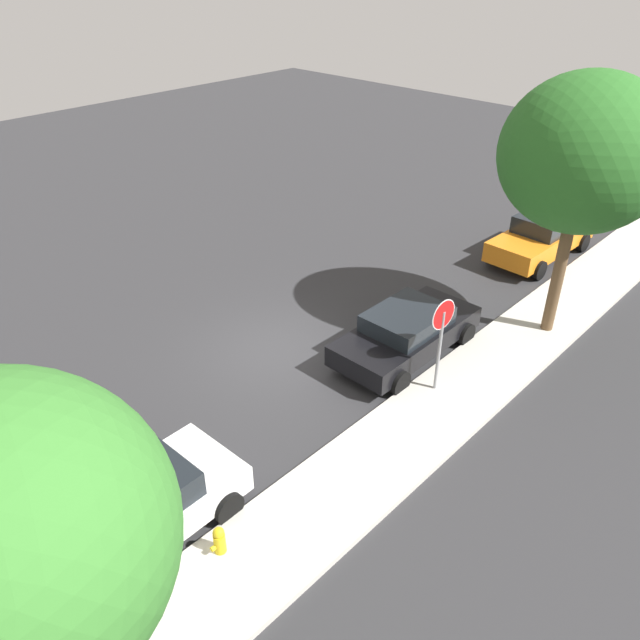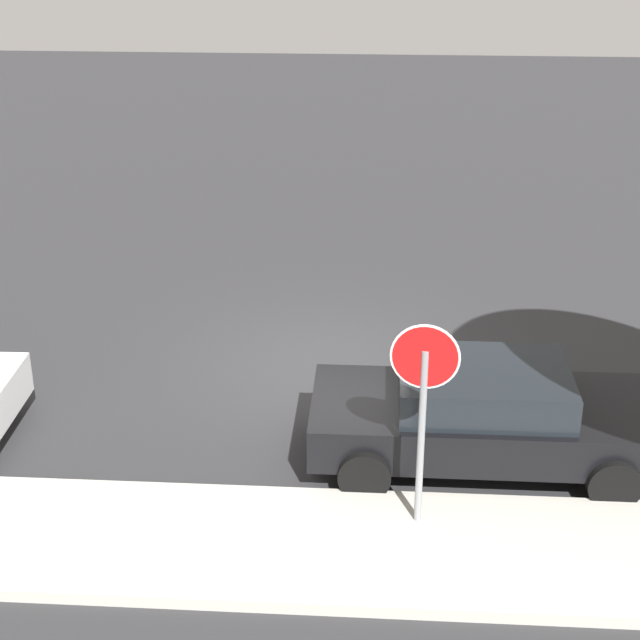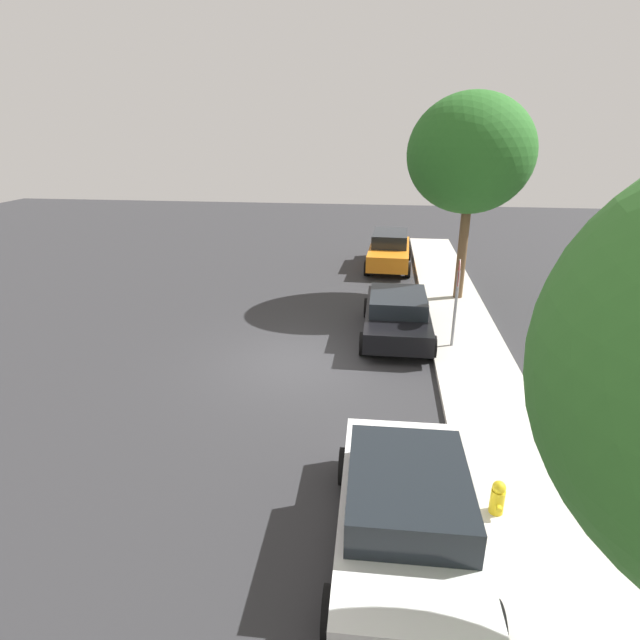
# 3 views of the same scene
# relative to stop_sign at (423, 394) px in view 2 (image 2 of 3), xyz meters

# --- Properties ---
(ground_plane) EXTENTS (60.00, 60.00, 0.00)m
(ground_plane) POSITION_rel_stop_sign_xyz_m (1.32, -4.09, -1.77)
(ground_plane) COLOR #2D2D30
(sidewalk_curb) EXTENTS (32.00, 2.08, 0.14)m
(sidewalk_curb) POSITION_rel_stop_sign_xyz_m (1.32, 0.48, -1.70)
(sidewalk_curb) COLOR beige
(sidewalk_curb) RESTS_ON ground_plane
(stop_sign) EXTENTS (0.75, 0.10, 2.59)m
(stop_sign) POSITION_rel_stop_sign_xyz_m (0.00, 0.00, 0.00)
(stop_sign) COLOR gray
(stop_sign) RESTS_ON ground_plane
(parked_car_black) EXTENTS (4.33, 2.05, 1.32)m
(parked_car_black) POSITION_rel_stop_sign_xyz_m (-0.84, -1.52, -1.08)
(parked_car_black) COLOR black
(parked_car_black) RESTS_ON ground_plane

